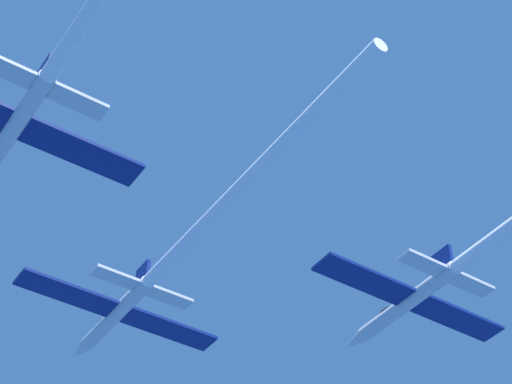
% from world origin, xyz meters
% --- Properties ---
extents(jet_lead, '(15.51, 36.92, 2.57)m').
position_xyz_m(jet_lead, '(-0.45, -8.44, 0.78)').
color(jet_lead, silver).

